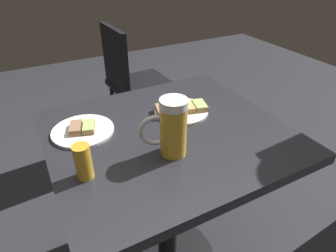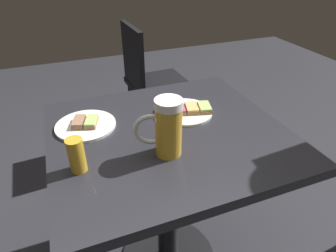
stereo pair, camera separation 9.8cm
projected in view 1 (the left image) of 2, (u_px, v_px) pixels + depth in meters
The scene contains 6 objects.
cafe_table at pixel (168, 166), 1.08m from camera, with size 0.79×0.71×0.73m.
plate_near at pixel (181, 110), 1.10m from camera, with size 0.21×0.21×0.03m.
plate_far at pixel (83, 130), 0.98m from camera, with size 0.21×0.21×0.03m.
beer_mug at pixel (171, 128), 0.84m from camera, with size 0.14×0.08×0.18m.
beer_glass_small at pixel (83, 162), 0.77m from camera, with size 0.05×0.05×0.10m, color gold.
cafe_chair at pixel (133, 81), 1.89m from camera, with size 0.40×0.40×0.87m.
Camera 1 is at (0.39, 0.73, 1.28)m, focal length 30.92 mm.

